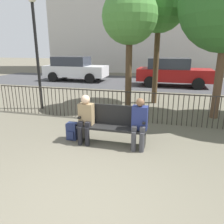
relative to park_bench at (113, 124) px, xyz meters
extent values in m
plane|color=#605B4C|center=(0.00, -2.33, -0.49)|extent=(80.00, 80.00, 0.00)
cube|color=black|center=(0.00, -0.08, -0.07)|extent=(1.62, 0.45, 0.05)
cube|color=black|center=(0.00, 0.12, 0.19)|extent=(1.62, 0.05, 0.47)
cube|color=black|center=(-0.75, -0.08, -0.29)|extent=(0.06, 0.38, 0.40)
cube|color=black|center=(0.75, -0.08, -0.29)|extent=(0.06, 0.38, 0.40)
cube|color=black|center=(-0.75, -0.08, 0.16)|extent=(0.06, 0.38, 0.04)
cube|color=black|center=(0.75, -0.08, 0.16)|extent=(0.06, 0.38, 0.04)
cylinder|color=black|center=(-0.72, -0.30, -0.27)|extent=(0.11, 0.11, 0.45)
cylinder|color=black|center=(-0.54, -0.30, -0.27)|extent=(0.11, 0.11, 0.45)
cube|color=black|center=(-0.72, -0.20, 0.01)|extent=(0.11, 0.20, 0.12)
cube|color=black|center=(-0.54, -0.20, 0.01)|extent=(0.11, 0.20, 0.12)
cube|color=#997F59|center=(-0.63, -0.08, 0.21)|extent=(0.34, 0.22, 0.51)
sphere|color=beige|center=(-0.63, -0.10, 0.57)|extent=(0.21, 0.21, 0.21)
cylinder|color=#3D3D42|center=(0.55, -0.30, -0.27)|extent=(0.11, 0.11, 0.45)
cylinder|color=#3D3D42|center=(0.73, -0.30, -0.27)|extent=(0.11, 0.11, 0.45)
cube|color=#3D3D42|center=(0.55, -0.20, 0.01)|extent=(0.11, 0.20, 0.12)
cube|color=#3D3D42|center=(0.73, -0.20, 0.01)|extent=(0.11, 0.20, 0.12)
cube|color=navy|center=(0.64, -0.08, 0.22)|extent=(0.34, 0.22, 0.53)
sphere|color=brown|center=(0.64, -0.10, 0.58)|extent=(0.19, 0.19, 0.19)
cube|color=navy|center=(-1.04, -0.03, -0.28)|extent=(0.25, 0.22, 0.43)
cube|color=navy|center=(-1.04, -0.16, -0.34)|extent=(0.18, 0.04, 0.19)
cylinder|color=#2D2823|center=(-4.50, 1.68, -0.02)|extent=(0.02, 0.02, 0.95)
cylinder|color=#2D2823|center=(-4.36, 1.68, -0.02)|extent=(0.02, 0.02, 0.95)
cylinder|color=#2D2823|center=(-4.22, 1.68, -0.02)|extent=(0.02, 0.02, 0.95)
cylinder|color=#2D2823|center=(-4.08, 1.68, -0.02)|extent=(0.02, 0.02, 0.95)
cylinder|color=#2D2823|center=(-3.94, 1.68, -0.02)|extent=(0.02, 0.02, 0.95)
cylinder|color=#2D2823|center=(-3.80, 1.68, -0.02)|extent=(0.02, 0.02, 0.95)
cylinder|color=#2D2823|center=(-3.66, 1.68, -0.02)|extent=(0.02, 0.02, 0.95)
cylinder|color=#2D2823|center=(-3.52, 1.68, -0.02)|extent=(0.02, 0.02, 0.95)
cylinder|color=#2D2823|center=(-3.38, 1.68, -0.02)|extent=(0.02, 0.02, 0.95)
cylinder|color=#2D2823|center=(-3.24, 1.68, -0.02)|extent=(0.02, 0.02, 0.95)
cylinder|color=#2D2823|center=(-3.10, 1.68, -0.02)|extent=(0.02, 0.02, 0.95)
cylinder|color=#2D2823|center=(-2.96, 1.68, -0.02)|extent=(0.02, 0.02, 0.95)
cylinder|color=#2D2823|center=(-2.82, 1.68, -0.02)|extent=(0.02, 0.02, 0.95)
cylinder|color=#2D2823|center=(-2.68, 1.68, -0.02)|extent=(0.02, 0.02, 0.95)
cylinder|color=#2D2823|center=(-2.54, 1.68, -0.02)|extent=(0.02, 0.02, 0.95)
cylinder|color=#2D2823|center=(-2.40, 1.68, -0.02)|extent=(0.02, 0.02, 0.95)
cylinder|color=#2D2823|center=(-2.26, 1.68, -0.02)|extent=(0.02, 0.02, 0.95)
cylinder|color=#2D2823|center=(-2.12, 1.68, -0.02)|extent=(0.02, 0.02, 0.95)
cylinder|color=#2D2823|center=(-1.98, 1.68, -0.02)|extent=(0.02, 0.02, 0.95)
cylinder|color=#2D2823|center=(-1.84, 1.68, -0.02)|extent=(0.02, 0.02, 0.95)
cylinder|color=#2D2823|center=(-1.70, 1.68, -0.02)|extent=(0.02, 0.02, 0.95)
cylinder|color=#2D2823|center=(-1.56, 1.68, -0.02)|extent=(0.02, 0.02, 0.95)
cylinder|color=#2D2823|center=(-1.42, 1.68, -0.02)|extent=(0.02, 0.02, 0.95)
cylinder|color=#2D2823|center=(-1.28, 1.68, -0.02)|extent=(0.02, 0.02, 0.95)
cylinder|color=#2D2823|center=(-1.14, 1.68, -0.02)|extent=(0.02, 0.02, 0.95)
cylinder|color=#2D2823|center=(-1.00, 1.68, -0.02)|extent=(0.02, 0.02, 0.95)
cylinder|color=#2D2823|center=(-0.86, 1.68, -0.02)|extent=(0.02, 0.02, 0.95)
cylinder|color=#2D2823|center=(-0.72, 1.68, -0.02)|extent=(0.02, 0.02, 0.95)
cylinder|color=#2D2823|center=(-0.58, 1.68, -0.02)|extent=(0.02, 0.02, 0.95)
cylinder|color=#2D2823|center=(-0.44, 1.68, -0.02)|extent=(0.02, 0.02, 0.95)
cylinder|color=#2D2823|center=(-0.30, 1.68, -0.02)|extent=(0.02, 0.02, 0.95)
cylinder|color=#2D2823|center=(-0.16, 1.68, -0.02)|extent=(0.02, 0.02, 0.95)
cylinder|color=#2D2823|center=(-0.02, 1.68, -0.02)|extent=(0.02, 0.02, 0.95)
cylinder|color=#2D2823|center=(0.12, 1.68, -0.02)|extent=(0.02, 0.02, 0.95)
cylinder|color=#2D2823|center=(0.26, 1.68, -0.02)|extent=(0.02, 0.02, 0.95)
cylinder|color=#2D2823|center=(0.40, 1.68, -0.02)|extent=(0.02, 0.02, 0.95)
cylinder|color=#2D2823|center=(0.54, 1.68, -0.02)|extent=(0.02, 0.02, 0.95)
cylinder|color=#2D2823|center=(0.68, 1.68, -0.02)|extent=(0.02, 0.02, 0.95)
cylinder|color=#2D2823|center=(0.82, 1.68, -0.02)|extent=(0.02, 0.02, 0.95)
cylinder|color=#2D2823|center=(0.96, 1.68, -0.02)|extent=(0.02, 0.02, 0.95)
cylinder|color=#2D2823|center=(1.10, 1.68, -0.02)|extent=(0.02, 0.02, 0.95)
cylinder|color=#2D2823|center=(1.24, 1.68, -0.02)|extent=(0.02, 0.02, 0.95)
cylinder|color=#2D2823|center=(1.38, 1.68, -0.02)|extent=(0.02, 0.02, 0.95)
cylinder|color=#2D2823|center=(1.52, 1.68, -0.02)|extent=(0.02, 0.02, 0.95)
cylinder|color=#2D2823|center=(1.66, 1.68, -0.02)|extent=(0.02, 0.02, 0.95)
cylinder|color=#2D2823|center=(1.80, 1.68, -0.02)|extent=(0.02, 0.02, 0.95)
cylinder|color=#2D2823|center=(1.94, 1.68, -0.02)|extent=(0.02, 0.02, 0.95)
cylinder|color=#2D2823|center=(2.08, 1.68, -0.02)|extent=(0.02, 0.02, 0.95)
cylinder|color=#2D2823|center=(2.22, 1.68, -0.02)|extent=(0.02, 0.02, 0.95)
cylinder|color=#2D2823|center=(2.36, 1.68, -0.02)|extent=(0.02, 0.02, 0.95)
cylinder|color=#2D2823|center=(2.50, 1.68, -0.02)|extent=(0.02, 0.02, 0.95)
cylinder|color=#2D2823|center=(2.64, 1.68, -0.02)|extent=(0.02, 0.02, 0.95)
cube|color=#2D2823|center=(0.00, 1.68, 0.44)|extent=(9.00, 0.03, 0.03)
cylinder|color=brown|center=(2.71, 2.76, 0.85)|extent=(0.25, 0.25, 2.68)
cylinder|color=#4C3823|center=(-0.22, 3.13, 0.87)|extent=(0.23, 0.23, 2.71)
sphere|color=#478438|center=(-0.22, 3.13, 2.74)|extent=(1.89, 1.89, 1.89)
cylinder|color=#4C3823|center=(0.66, 4.29, 1.10)|extent=(0.21, 0.21, 3.19)
sphere|color=#38752D|center=(0.66, 4.29, 3.27)|extent=(2.06, 2.06, 2.06)
cylinder|color=black|center=(-3.36, 2.32, 1.36)|extent=(0.10, 0.10, 3.69)
cube|color=#3D3D3F|center=(0.00, 9.67, -0.49)|extent=(24.00, 6.00, 0.01)
cube|color=silver|center=(-4.99, 9.27, 0.18)|extent=(4.20, 1.70, 0.70)
cube|color=#2D333D|center=(-5.31, 9.27, 0.83)|extent=(2.31, 1.56, 0.60)
cylinder|color=black|center=(-3.69, 8.40, -0.17)|extent=(0.64, 0.20, 0.64)
cylinder|color=black|center=(-3.69, 10.14, -0.17)|extent=(0.64, 0.20, 0.64)
cylinder|color=black|center=(-6.30, 8.40, -0.17)|extent=(0.64, 0.20, 0.64)
cylinder|color=black|center=(-6.30, 10.14, -0.17)|extent=(0.64, 0.20, 0.64)
cube|color=maroon|center=(1.46, 8.71, 0.18)|extent=(4.20, 1.70, 0.70)
cube|color=#2D333D|center=(1.14, 8.71, 0.83)|extent=(2.31, 1.56, 0.60)
cylinder|color=black|center=(2.76, 7.84, -0.17)|extent=(0.64, 0.20, 0.64)
cylinder|color=black|center=(2.76, 9.58, -0.17)|extent=(0.64, 0.20, 0.64)
cylinder|color=black|center=(0.15, 7.84, -0.17)|extent=(0.64, 0.20, 0.64)
cylinder|color=black|center=(0.15, 9.58, -0.17)|extent=(0.64, 0.20, 0.64)
camera|label=1|loc=(1.21, -4.71, 1.73)|focal=35.00mm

